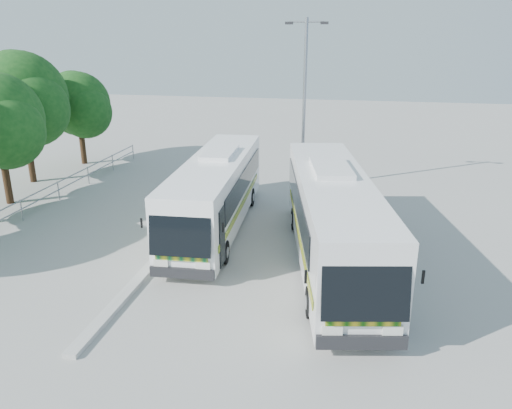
% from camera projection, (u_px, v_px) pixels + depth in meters
% --- Properties ---
extents(ground, '(100.00, 100.00, 0.00)m').
position_uv_depth(ground, '(215.00, 268.00, 18.31)').
color(ground, gray).
rests_on(ground, ground).
extents(kerb_divider, '(0.40, 16.00, 0.15)m').
position_uv_depth(kerb_divider, '(174.00, 240.00, 20.56)').
color(kerb_divider, '#B2B2AD').
rests_on(kerb_divider, ground).
extents(railing, '(0.06, 22.00, 1.00)m').
position_uv_depth(railing, '(34.00, 198.00, 23.63)').
color(railing, gray).
rests_on(railing, ground).
extents(tree_far_d, '(5.62, 5.30, 7.33)m').
position_uv_depth(tree_far_d, '(22.00, 97.00, 27.36)').
color(tree_far_d, '#382314').
rests_on(tree_far_d, ground).
extents(tree_far_e, '(4.54, 4.28, 5.92)m').
position_uv_depth(tree_far_e, '(79.00, 104.00, 31.71)').
color(tree_far_e, '#382314').
rests_on(tree_far_e, ground).
extents(coach_main, '(2.89, 11.25, 3.09)m').
position_uv_depth(coach_main, '(216.00, 191.00, 21.55)').
color(coach_main, white).
rests_on(coach_main, ground).
extents(coach_adjacent, '(4.63, 12.19, 3.32)m').
position_uv_depth(coach_adjacent, '(333.00, 217.00, 18.13)').
color(coach_adjacent, silver).
rests_on(coach_adjacent, ground).
extents(lamppost, '(2.18, 0.21, 8.92)m').
position_uv_depth(lamppost, '(304.00, 98.00, 26.24)').
color(lamppost, '#96999F').
rests_on(lamppost, ground).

